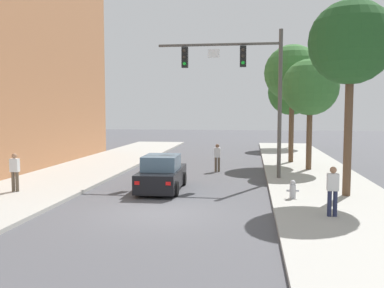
{
  "coord_description": "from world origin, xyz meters",
  "views": [
    {
      "loc": [
        3.2,
        -14.16,
        3.63
      ],
      "look_at": [
        0.39,
        5.4,
        2.0
      ],
      "focal_mm": 38.97,
      "sensor_mm": 36.0,
      "label": 1
    }
  ],
  "objects_px": {
    "street_tree_second": "(310,88)",
    "street_tree_farthest": "(291,92)",
    "pedestrian_sidewalk_right_walker": "(333,189)",
    "traffic_signal_mast": "(245,76)",
    "fire_hydrant": "(293,189)",
    "car_lead_black": "(162,174)",
    "street_tree_third": "(292,73)",
    "pedestrian_sidewalk_left_walker": "(15,170)",
    "pedestrian_crossing_road": "(217,156)",
    "street_tree_nearest": "(351,44)"
  },
  "relations": [
    {
      "from": "street_tree_second",
      "to": "street_tree_farthest",
      "type": "xyz_separation_m",
      "value": [
        0.22,
        14.3,
        0.32
      ]
    },
    {
      "from": "pedestrian_sidewalk_right_walker",
      "to": "street_tree_farthest",
      "type": "height_order",
      "value": "street_tree_farthest"
    },
    {
      "from": "traffic_signal_mast",
      "to": "fire_hydrant",
      "type": "relative_size",
      "value": 10.42
    },
    {
      "from": "street_tree_second",
      "to": "street_tree_farthest",
      "type": "relative_size",
      "value": 0.89
    },
    {
      "from": "car_lead_black",
      "to": "street_tree_third",
      "type": "bearing_deg",
      "value": 56.7
    },
    {
      "from": "traffic_signal_mast",
      "to": "car_lead_black",
      "type": "bearing_deg",
      "value": -137.27
    },
    {
      "from": "fire_hydrant",
      "to": "street_tree_second",
      "type": "bearing_deg",
      "value": 78.49
    },
    {
      "from": "street_tree_second",
      "to": "pedestrian_sidewalk_left_walker",
      "type": "bearing_deg",
      "value": -147.12
    },
    {
      "from": "traffic_signal_mast",
      "to": "street_tree_third",
      "type": "relative_size",
      "value": 0.97
    },
    {
      "from": "car_lead_black",
      "to": "fire_hydrant",
      "type": "relative_size",
      "value": 5.96
    },
    {
      "from": "pedestrian_crossing_road",
      "to": "street_tree_nearest",
      "type": "relative_size",
      "value": 0.21
    },
    {
      "from": "street_tree_second",
      "to": "pedestrian_sidewalk_right_walker",
      "type": "bearing_deg",
      "value": -93.55
    },
    {
      "from": "street_tree_nearest",
      "to": "street_tree_second",
      "type": "bearing_deg",
      "value": 94.03
    },
    {
      "from": "street_tree_third",
      "to": "street_tree_second",
      "type": "bearing_deg",
      "value": -78.25
    },
    {
      "from": "car_lead_black",
      "to": "pedestrian_sidewalk_left_walker",
      "type": "xyz_separation_m",
      "value": [
        -5.96,
        -1.93,
        0.34
      ]
    },
    {
      "from": "pedestrian_sidewalk_right_walker",
      "to": "street_tree_farthest",
      "type": "distance_m",
      "value": 25.62
    },
    {
      "from": "fire_hydrant",
      "to": "pedestrian_crossing_road",
      "type": "bearing_deg",
      "value": 115.39
    },
    {
      "from": "traffic_signal_mast",
      "to": "car_lead_black",
      "type": "relative_size",
      "value": 1.75
    },
    {
      "from": "pedestrian_sidewalk_right_walker",
      "to": "street_tree_second",
      "type": "bearing_deg",
      "value": 86.45
    },
    {
      "from": "traffic_signal_mast",
      "to": "street_tree_nearest",
      "type": "height_order",
      "value": "street_tree_nearest"
    },
    {
      "from": "pedestrian_sidewalk_right_walker",
      "to": "street_tree_second",
      "type": "relative_size",
      "value": 0.26
    },
    {
      "from": "street_tree_third",
      "to": "street_tree_farthest",
      "type": "bearing_deg",
      "value": 85.12
    },
    {
      "from": "pedestrian_sidewalk_left_walker",
      "to": "street_tree_farthest",
      "type": "relative_size",
      "value": 0.23
    },
    {
      "from": "pedestrian_sidewalk_left_walker",
      "to": "fire_hydrant",
      "type": "bearing_deg",
      "value": 1.45
    },
    {
      "from": "pedestrian_sidewalk_left_walker",
      "to": "pedestrian_crossing_road",
      "type": "height_order",
      "value": "pedestrian_sidewalk_left_walker"
    },
    {
      "from": "pedestrian_sidewalk_right_walker",
      "to": "fire_hydrant",
      "type": "distance_m",
      "value": 2.91
    },
    {
      "from": "fire_hydrant",
      "to": "street_tree_nearest",
      "type": "distance_m",
      "value": 6.2
    },
    {
      "from": "car_lead_black",
      "to": "fire_hydrant",
      "type": "xyz_separation_m",
      "value": [
        5.62,
        -1.64,
        -0.22
      ]
    },
    {
      "from": "car_lead_black",
      "to": "pedestrian_sidewalk_right_walker",
      "type": "relative_size",
      "value": 2.62
    },
    {
      "from": "street_tree_farthest",
      "to": "street_tree_third",
      "type": "bearing_deg",
      "value": -94.88
    },
    {
      "from": "street_tree_third",
      "to": "traffic_signal_mast",
      "type": "bearing_deg",
      "value": -114.0
    },
    {
      "from": "car_lead_black",
      "to": "street_tree_second",
      "type": "height_order",
      "value": "street_tree_second"
    },
    {
      "from": "street_tree_farthest",
      "to": "street_tree_second",
      "type": "bearing_deg",
      "value": -90.89
    },
    {
      "from": "pedestrian_sidewalk_right_walker",
      "to": "pedestrian_crossing_road",
      "type": "bearing_deg",
      "value": 114.19
    },
    {
      "from": "fire_hydrant",
      "to": "pedestrian_sidewalk_left_walker",
      "type": "bearing_deg",
      "value": -178.55
    },
    {
      "from": "street_tree_second",
      "to": "car_lead_black",
      "type": "bearing_deg",
      "value": -137.72
    },
    {
      "from": "pedestrian_crossing_road",
      "to": "street_tree_nearest",
      "type": "height_order",
      "value": "street_tree_nearest"
    },
    {
      "from": "pedestrian_sidewalk_left_walker",
      "to": "street_tree_farthest",
      "type": "height_order",
      "value": "street_tree_farthest"
    },
    {
      "from": "fire_hydrant",
      "to": "street_tree_third",
      "type": "relative_size",
      "value": 0.09
    },
    {
      "from": "fire_hydrant",
      "to": "street_tree_nearest",
      "type": "relative_size",
      "value": 0.09
    },
    {
      "from": "fire_hydrant",
      "to": "street_tree_farthest",
      "type": "xyz_separation_m",
      "value": [
        1.91,
        22.59,
        4.71
      ]
    },
    {
      "from": "pedestrian_crossing_road",
      "to": "fire_hydrant",
      "type": "distance_m",
      "value": 8.4
    },
    {
      "from": "car_lead_black",
      "to": "pedestrian_sidewalk_left_walker",
      "type": "bearing_deg",
      "value": -162.04
    },
    {
      "from": "pedestrian_crossing_road",
      "to": "street_tree_farthest",
      "type": "xyz_separation_m",
      "value": [
        5.51,
        15.0,
        4.31
      ]
    },
    {
      "from": "traffic_signal_mast",
      "to": "pedestrian_sidewalk_left_walker",
      "type": "bearing_deg",
      "value": -151.17
    },
    {
      "from": "pedestrian_crossing_road",
      "to": "street_tree_nearest",
      "type": "xyz_separation_m",
      "value": [
        5.81,
        -6.73,
        5.33
      ]
    },
    {
      "from": "street_tree_second",
      "to": "street_tree_third",
      "type": "bearing_deg",
      "value": 101.75
    },
    {
      "from": "pedestrian_sidewalk_left_walker",
      "to": "pedestrian_sidewalk_right_walker",
      "type": "relative_size",
      "value": 1.0
    },
    {
      "from": "street_tree_nearest",
      "to": "pedestrian_sidewalk_left_walker",
      "type": "bearing_deg",
      "value": -175.25
    },
    {
      "from": "pedestrian_crossing_road",
      "to": "street_tree_third",
      "type": "xyz_separation_m",
      "value": [
        4.58,
        4.1,
        5.1
      ]
    }
  ]
}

